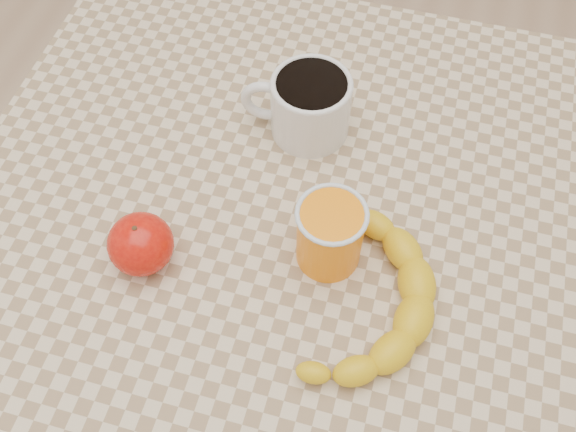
% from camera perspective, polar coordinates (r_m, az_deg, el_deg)
% --- Properties ---
extents(ground, '(3.00, 3.00, 0.00)m').
position_cam_1_polar(ground, '(1.43, 0.00, -16.58)').
color(ground, tan).
rests_on(ground, ground).
extents(table, '(0.80, 0.80, 0.75)m').
position_cam_1_polar(table, '(0.81, 0.00, -3.97)').
color(table, beige).
rests_on(table, ground).
extents(coffee_mug, '(0.14, 0.11, 0.08)m').
position_cam_1_polar(coffee_mug, '(0.79, 1.83, 9.93)').
color(coffee_mug, silver).
rests_on(coffee_mug, table).
extents(orange_juice_glass, '(0.08, 0.08, 0.09)m').
position_cam_1_polar(orange_juice_glass, '(0.68, 3.75, -1.61)').
color(orange_juice_glass, orange).
rests_on(orange_juice_glass, table).
extents(apple, '(0.08, 0.08, 0.07)m').
position_cam_1_polar(apple, '(0.70, -12.96, -2.44)').
color(apple, '#A80905').
rests_on(apple, table).
extents(banana, '(0.22, 0.28, 0.04)m').
position_cam_1_polar(banana, '(0.68, 6.75, -7.11)').
color(banana, yellow).
rests_on(banana, table).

